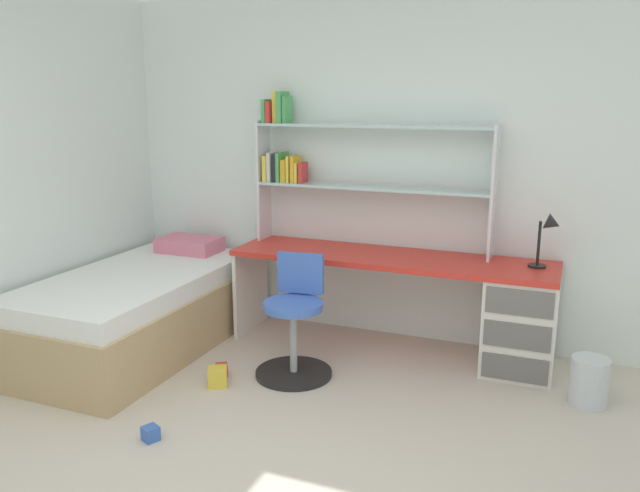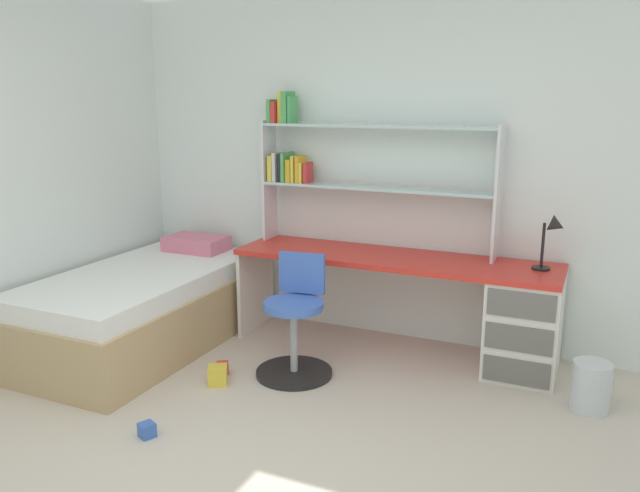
% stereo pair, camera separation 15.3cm
% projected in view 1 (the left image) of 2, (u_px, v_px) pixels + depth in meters
% --- Properties ---
extents(room_shell, '(5.47, 6.22, 2.62)m').
position_uv_depth(room_shell, '(151.00, 184.00, 3.97)').
color(room_shell, silver).
rests_on(room_shell, ground_plane).
extents(desk, '(2.34, 0.59, 0.72)m').
position_uv_depth(desk, '(477.00, 305.00, 4.44)').
color(desk, red).
rests_on(desk, ground_plane).
extents(bookshelf_hutch, '(1.81, 0.22, 1.16)m').
position_uv_depth(bookshelf_hutch, '(337.00, 159.00, 4.78)').
color(bookshelf_hutch, silver).
rests_on(bookshelf_hutch, desk).
extents(desk_lamp, '(0.20, 0.17, 0.38)m').
position_uv_depth(desk_lamp, '(549.00, 232.00, 4.18)').
color(desk_lamp, black).
rests_on(desk_lamp, desk).
extents(swivel_chair, '(0.52, 0.52, 0.81)m').
position_uv_depth(swivel_chair, '(295.00, 328.00, 4.27)').
color(swivel_chair, black).
rests_on(swivel_chair, ground_plane).
extents(bed_platform, '(1.06, 1.95, 0.70)m').
position_uv_depth(bed_platform, '(138.00, 310.00, 4.74)').
color(bed_platform, tan).
rests_on(bed_platform, ground_plane).
extents(waste_bin, '(0.23, 0.23, 0.30)m').
position_uv_depth(waste_bin, '(589.00, 382.00, 3.87)').
color(waste_bin, silver).
rests_on(waste_bin, ground_plane).
extents(toy_block_red_0, '(0.11, 0.11, 0.08)m').
position_uv_depth(toy_block_red_0, '(222.00, 370.00, 4.30)').
color(toy_block_red_0, red).
rests_on(toy_block_red_0, ground_plane).
extents(toy_block_blue_1, '(0.11, 0.11, 0.08)m').
position_uv_depth(toy_block_blue_1, '(151.00, 433.00, 3.49)').
color(toy_block_blue_1, '#3860B7').
rests_on(toy_block_blue_1, ground_plane).
extents(toy_block_yellow_2, '(0.16, 0.16, 0.12)m').
position_uv_depth(toy_block_yellow_2, '(218.00, 377.00, 4.14)').
color(toy_block_yellow_2, gold).
rests_on(toy_block_yellow_2, ground_plane).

